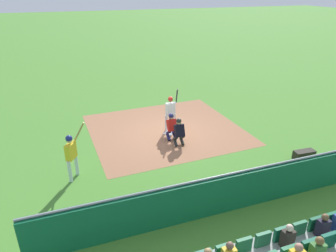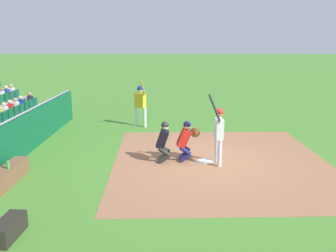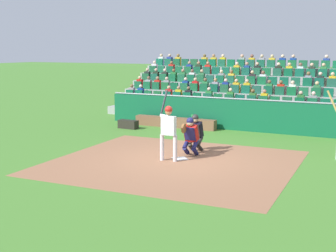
{
  "view_description": "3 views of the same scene",
  "coord_description": "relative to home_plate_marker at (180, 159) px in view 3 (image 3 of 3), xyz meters",
  "views": [
    {
      "loc": [
        -4.66,
        -12.79,
        6.63
      ],
      "look_at": [
        -0.42,
        -1.06,
        0.92
      ],
      "focal_mm": 33.14,
      "sensor_mm": 36.0,
      "label": 1
    },
    {
      "loc": [
        10.72,
        -1.04,
        3.74
      ],
      "look_at": [
        -0.58,
        -1.15,
        1.0
      ],
      "focal_mm": 38.68,
      "sensor_mm": 36.0,
      "label": 2
    },
    {
      "loc": [
        -6.06,
        13.01,
        3.48
      ],
      "look_at": [
        0.44,
        -0.03,
        1.03
      ],
      "focal_mm": 49.45,
      "sensor_mm": 36.0,
      "label": 3
    }
  ],
  "objects": [
    {
      "name": "water_bottle_on_bench",
      "position": [
        1.88,
        -5.29,
        0.53
      ],
      "size": [
        0.07,
        0.07,
        0.22
      ],
      "primitive_type": "cylinder",
      "color": "green",
      "rests_on": "dugout_bench"
    },
    {
      "name": "dugout_wall",
      "position": [
        0.0,
        -5.91,
        0.65
      ],
      "size": [
        12.43,
        0.24,
        1.39
      ],
      "color": "#105A37",
      "rests_on": "ground_plane"
    },
    {
      "name": "dugout_bench",
      "position": [
        2.75,
        -5.36,
        0.2
      ],
      "size": [
        3.84,
        0.4,
        0.44
      ],
      "primitive_type": "cube",
      "color": "brown",
      "rests_on": "ground_plane"
    },
    {
      "name": "batter_at_plate",
      "position": [
        0.23,
        0.37,
        1.07
      ],
      "size": [
        0.61,
        0.5,
        2.19
      ],
      "color": "silver",
      "rests_on": "ground_plane"
    },
    {
      "name": "home_plate_umpire",
      "position": [
        0.02,
        -1.28,
        0.69
      ],
      "size": [
        0.46,
        0.46,
        1.31
      ],
      "color": "#262625",
      "rests_on": "ground_plane"
    },
    {
      "name": "bleacher_stand",
      "position": [
        0.0,
        -10.99,
        0.92
      ],
      "size": [
        15.71,
        5.37,
        3.16
      ],
      "color": "#969A96",
      "rests_on": "ground_plane"
    },
    {
      "name": "catcher_crouching",
      "position": [
        -0.08,
        -0.6,
        0.7
      ],
      "size": [
        0.48,
        0.73,
        1.29
      ],
      "color": "#1C1C50",
      "rests_on": "ground_plane"
    },
    {
      "name": "equipment_duffel_bag",
      "position": [
        4.47,
        -4.17,
        0.17
      ],
      "size": [
        0.91,
        0.41,
        0.37
      ],
      "primitive_type": "cube",
      "rotation": [
        0.0,
        0.0,
        -0.06
      ],
      "color": "black",
      "rests_on": "ground_plane"
    },
    {
      "name": "ground_plane",
      "position": [
        0.0,
        0.0,
        -0.02
      ],
      "size": [
        160.0,
        160.0,
        0.0
      ],
      "primitive_type": "plane",
      "color": "#47812E"
    },
    {
      "name": "home_plate_marker",
      "position": [
        0.0,
        0.0,
        0.0
      ],
      "size": [
        0.62,
        0.62,
        0.02
      ],
      "primitive_type": "cube",
      "rotation": [
        0.0,
        0.0,
        0.79
      ],
      "color": "white",
      "rests_on": "infield_dirt_patch"
    },
    {
      "name": "infield_dirt_patch",
      "position": [
        0.0,
        0.5,
        -0.01
      ],
      "size": [
        7.49,
        6.88,
        0.01
      ],
      "primitive_type": "cube",
      "rotation": [
        0.0,
        0.0,
        0.04
      ],
      "color": "#986547",
      "rests_on": "ground_plane"
    }
  ]
}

